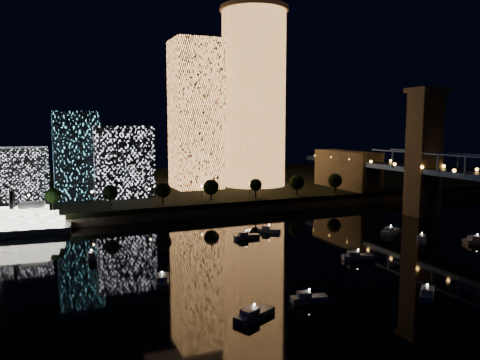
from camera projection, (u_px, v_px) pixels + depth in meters
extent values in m
plane|color=black|center=(369.00, 270.00, 114.89)|extent=(520.00, 520.00, 0.00)
cube|color=black|center=(185.00, 185.00, 260.96)|extent=(420.00, 160.00, 5.00)
cube|color=#6B5E4C|center=(239.00, 210.00, 189.73)|extent=(420.00, 6.00, 3.00)
cylinder|color=#F0994C|center=(254.00, 100.00, 235.55)|extent=(32.00, 32.00, 86.49)
cylinder|color=#6B5E4C|center=(254.00, 9.00, 230.43)|extent=(34.00, 34.00, 2.00)
cube|color=#F0994C|center=(196.00, 115.00, 227.26)|extent=(22.37, 22.37, 71.16)
cube|color=silver|center=(122.00, 161.00, 202.21)|extent=(24.67, 20.87, 30.36)
cube|color=#54C8E4|center=(76.00, 155.00, 199.30)|extent=(18.11, 23.54, 36.22)
cube|color=silver|center=(22.00, 173.00, 195.10)|extent=(21.39, 19.45, 21.39)
cube|color=#6B5E4C|center=(424.00, 155.00, 183.01)|extent=(11.00, 9.00, 48.00)
cube|color=#6B5E4C|center=(427.00, 90.00, 180.12)|extent=(13.00, 11.00, 2.00)
cube|color=#6B5E4C|center=(347.00, 174.00, 230.20)|extent=(12.00, 40.00, 23.00)
cube|color=navy|center=(442.00, 164.00, 168.56)|extent=(0.50, 0.50, 7.00)
cube|color=navy|center=(396.00, 160.00, 190.52)|extent=(0.50, 0.50, 7.00)
sphere|color=#FB9F37|center=(422.00, 167.00, 176.80)|extent=(1.20, 1.20, 1.20)
sphere|color=#FB9F37|center=(350.00, 159.00, 217.96)|extent=(1.20, 1.20, 1.20)
cube|color=silver|center=(32.00, 205.00, 153.17)|extent=(8.30, 6.51, 1.76)
cylinder|color=black|center=(11.00, 200.00, 149.26)|extent=(1.37, 1.37, 5.87)
cylinder|color=black|center=(13.00, 198.00, 152.96)|extent=(1.37, 1.37, 5.87)
cube|color=silver|center=(391.00, 231.00, 154.57)|extent=(9.29, 6.30, 1.20)
cube|color=silver|center=(389.00, 229.00, 153.46)|extent=(3.80, 3.41, 1.00)
sphere|color=white|center=(391.00, 225.00, 154.33)|extent=(0.36, 0.36, 0.36)
cube|color=silver|center=(477.00, 241.00, 142.01)|extent=(9.00, 3.88, 1.20)
cube|color=silver|center=(474.00, 238.00, 141.54)|extent=(3.32, 2.64, 1.00)
sphere|color=white|center=(478.00, 234.00, 141.78)|extent=(0.36, 0.36, 0.36)
cube|color=silver|center=(358.00, 257.00, 124.36)|extent=(8.63, 4.71, 1.20)
cube|color=silver|center=(353.00, 253.00, 124.08)|extent=(3.34, 2.82, 1.00)
sphere|color=white|center=(358.00, 250.00, 124.13)|extent=(0.36, 0.36, 0.36)
cube|color=silver|center=(92.00, 257.00, 124.29)|extent=(2.14, 6.23, 1.20)
cube|color=silver|center=(92.00, 254.00, 123.31)|extent=(1.67, 2.21, 1.00)
sphere|color=white|center=(91.00, 250.00, 124.06)|extent=(0.36, 0.36, 0.36)
cube|color=silver|center=(422.00, 239.00, 143.70)|extent=(7.32, 7.71, 1.20)
cube|color=silver|center=(422.00, 237.00, 142.44)|extent=(3.45, 3.50, 1.00)
sphere|color=white|center=(422.00, 233.00, 143.47)|extent=(0.36, 0.36, 0.36)
cube|color=silver|center=(254.00, 315.00, 86.40)|extent=(9.25, 6.49, 1.20)
cube|color=silver|center=(250.00, 311.00, 85.27)|extent=(3.82, 3.45, 1.00)
sphere|color=white|center=(254.00, 304.00, 86.17)|extent=(0.36, 0.36, 0.36)
cube|color=silver|center=(247.00, 237.00, 147.27)|extent=(8.08, 2.72, 1.20)
cube|color=silver|center=(243.00, 234.00, 146.69)|extent=(2.85, 2.14, 1.00)
sphere|color=white|center=(247.00, 230.00, 147.04)|extent=(0.36, 0.36, 0.36)
cube|color=silver|center=(427.00, 294.00, 97.18)|extent=(7.84, 7.44, 1.20)
cube|color=silver|center=(427.00, 291.00, 95.94)|extent=(3.56, 3.51, 1.00)
sphere|color=white|center=(428.00, 285.00, 96.95)|extent=(0.36, 0.36, 0.36)
cube|color=silver|center=(269.00, 231.00, 155.78)|extent=(6.99, 6.61, 1.20)
cube|color=silver|center=(266.00, 227.00, 156.01)|extent=(3.17, 3.12, 1.00)
sphere|color=white|center=(269.00, 225.00, 155.55)|extent=(0.36, 0.36, 0.36)
cube|color=silver|center=(162.00, 281.00, 105.46)|extent=(4.93, 9.29, 1.20)
cube|color=silver|center=(162.00, 278.00, 104.02)|extent=(3.00, 3.57, 1.00)
sphere|color=white|center=(162.00, 272.00, 105.23)|extent=(0.36, 0.36, 0.36)
cube|color=silver|center=(309.00, 299.00, 94.34)|extent=(7.75, 3.56, 1.20)
cube|color=silver|center=(304.00, 294.00, 93.95)|extent=(2.89, 2.34, 1.00)
sphere|color=white|center=(309.00, 289.00, 94.11)|extent=(0.36, 0.36, 0.36)
cylinder|color=black|center=(53.00, 205.00, 167.49)|extent=(0.70, 0.70, 4.00)
sphere|color=black|center=(53.00, 196.00, 167.08)|extent=(5.65, 5.65, 5.65)
cylinder|color=black|center=(111.00, 202.00, 175.23)|extent=(0.70, 0.70, 4.00)
sphere|color=black|center=(110.00, 193.00, 174.82)|extent=(5.87, 5.87, 5.87)
cylinder|color=black|center=(163.00, 199.00, 182.97)|extent=(0.70, 0.70, 4.00)
sphere|color=black|center=(163.00, 190.00, 182.56)|extent=(6.31, 6.31, 6.31)
cylinder|color=black|center=(211.00, 196.00, 190.71)|extent=(0.70, 0.70, 4.00)
sphere|color=black|center=(211.00, 187.00, 190.31)|extent=(6.36, 6.36, 6.36)
cylinder|color=black|center=(256.00, 193.00, 198.45)|extent=(0.70, 0.70, 4.00)
sphere|color=black|center=(256.00, 185.00, 198.05)|extent=(5.28, 5.28, 5.28)
cylinder|color=black|center=(297.00, 190.00, 206.19)|extent=(0.70, 0.70, 4.00)
sphere|color=black|center=(297.00, 182.00, 205.79)|extent=(6.53, 6.53, 6.53)
cylinder|color=black|center=(335.00, 188.00, 213.94)|extent=(0.70, 0.70, 4.00)
sphere|color=black|center=(335.00, 180.00, 213.53)|extent=(6.47, 6.47, 6.47)
cylinder|color=black|center=(29.00, 203.00, 169.82)|extent=(0.24, 0.24, 5.00)
sphere|color=#FFCC7F|center=(29.00, 195.00, 169.50)|extent=(0.70, 0.70, 0.70)
cylinder|color=black|center=(92.00, 199.00, 178.34)|extent=(0.24, 0.24, 5.00)
sphere|color=#FFCC7F|center=(92.00, 192.00, 178.01)|extent=(0.70, 0.70, 0.70)
cylinder|color=black|center=(150.00, 196.00, 186.85)|extent=(0.24, 0.24, 5.00)
sphere|color=#FFCC7F|center=(149.00, 189.00, 186.53)|extent=(0.70, 0.70, 0.70)
cylinder|color=black|center=(202.00, 193.00, 195.37)|extent=(0.24, 0.24, 5.00)
sphere|color=#FFCC7F|center=(202.00, 186.00, 195.04)|extent=(0.70, 0.70, 0.70)
cylinder|color=black|center=(250.00, 190.00, 203.88)|extent=(0.24, 0.24, 5.00)
sphere|color=#FFCC7F|center=(250.00, 184.00, 203.56)|extent=(0.70, 0.70, 0.70)
cylinder|color=black|center=(294.00, 187.00, 212.40)|extent=(0.24, 0.24, 5.00)
sphere|color=#FFCC7F|center=(294.00, 181.00, 212.07)|extent=(0.70, 0.70, 0.70)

